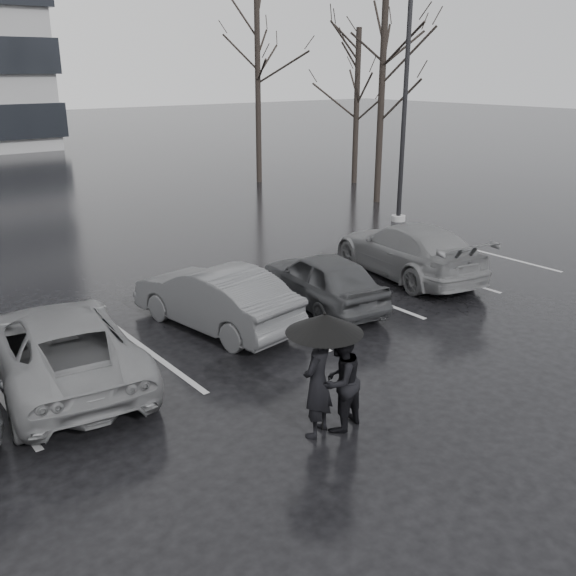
% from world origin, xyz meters
% --- Properties ---
extents(ground, '(160.00, 160.00, 0.00)m').
position_xyz_m(ground, '(0.00, 0.00, 0.00)').
color(ground, black).
rests_on(ground, ground).
extents(car_main, '(2.03, 3.92, 1.28)m').
position_xyz_m(car_main, '(2.17, 2.07, 0.64)').
color(car_main, black).
rests_on(car_main, ground).
extents(car_west_a, '(2.03, 4.22, 1.34)m').
position_xyz_m(car_west_a, '(-0.49, 2.45, 0.67)').
color(car_west_a, '#2F2F31').
rests_on(car_west_a, ground).
extents(car_west_b, '(2.85, 5.08, 1.34)m').
position_xyz_m(car_west_b, '(-3.92, 1.96, 0.67)').
color(car_west_b, '#4F4F51').
rests_on(car_west_b, ground).
extents(car_east, '(2.82, 5.12, 1.41)m').
position_xyz_m(car_east, '(5.46, 2.44, 0.70)').
color(car_east, '#4F4F51').
rests_on(car_east, ground).
extents(pedestrian_left, '(0.75, 0.65, 1.74)m').
position_xyz_m(pedestrian_left, '(-1.53, -2.11, 0.87)').
color(pedestrian_left, black).
rests_on(pedestrian_left, ground).
extents(pedestrian_right, '(0.90, 0.77, 1.60)m').
position_xyz_m(pedestrian_right, '(-1.15, -2.18, 0.80)').
color(pedestrian_right, black).
rests_on(pedestrian_right, ground).
extents(umbrella, '(1.14, 1.14, 1.93)m').
position_xyz_m(umbrella, '(-1.40, -2.08, 1.76)').
color(umbrella, black).
rests_on(umbrella, ground).
extents(lamp_post, '(0.51, 0.51, 9.23)m').
position_xyz_m(lamp_post, '(10.06, 7.00, 4.23)').
color(lamp_post, gray).
rests_on(lamp_post, ground).
extents(stall_stripes, '(19.72, 5.00, 0.00)m').
position_xyz_m(stall_stripes, '(-0.80, 2.50, 0.00)').
color(stall_stripes, '#A9A9AC').
rests_on(stall_stripes, ground).
extents(tree_east, '(0.26, 0.26, 8.00)m').
position_xyz_m(tree_east, '(12.00, 10.00, 4.00)').
color(tree_east, black).
rests_on(tree_east, ground).
extents(tree_ne, '(0.26, 0.26, 7.00)m').
position_xyz_m(tree_ne, '(14.50, 14.00, 3.50)').
color(tree_ne, black).
rests_on(tree_ne, ground).
extents(tree_north, '(0.26, 0.26, 8.50)m').
position_xyz_m(tree_north, '(11.00, 17.00, 4.25)').
color(tree_north, black).
rests_on(tree_north, ground).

